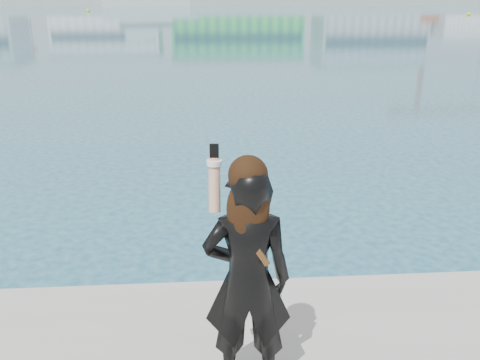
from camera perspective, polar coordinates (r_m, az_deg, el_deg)
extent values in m
cube|color=silver|center=(114.89, -9.66, 18.43)|extent=(19.38, 9.38, 2.49)
sphere|color=#FBF10D|center=(82.45, 23.22, 15.85)|extent=(0.50, 0.50, 0.50)
sphere|color=#FBF10D|center=(91.07, -15.88, 16.89)|extent=(0.50, 0.50, 0.50)
imported|color=black|center=(3.79, 0.79, -10.77)|extent=(0.64, 0.44, 1.70)
sphere|color=black|center=(3.43, 0.86, 0.53)|extent=(0.26, 0.26, 0.26)
ellipsoid|color=black|center=(3.46, 0.87, -3.10)|extent=(0.28, 0.15, 0.45)
cylinder|color=tan|center=(3.58, -2.74, -0.57)|extent=(0.09, 0.20, 0.37)
cylinder|color=white|center=(3.57, -2.77, 1.87)|extent=(0.10, 0.10, 0.03)
cube|color=black|center=(3.59, -2.77, 2.93)|extent=(0.06, 0.02, 0.12)
cube|color=#4C2D14|center=(3.55, 1.35, -6.73)|extent=(0.24, 0.03, 0.35)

